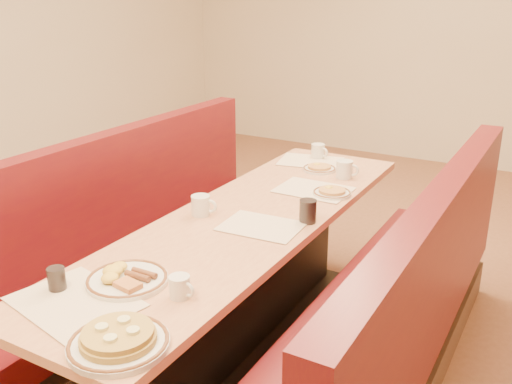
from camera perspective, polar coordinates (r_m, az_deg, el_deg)
The scene contains 18 objects.
ground at distance 3.10m, azimuth -0.87°, elevation -15.48°, with size 8.00×8.00×0.00m, color #9E6647.
diner_table at distance 2.90m, azimuth -0.91°, elevation -9.42°, with size 0.70×2.50×0.75m.
booth_left at distance 3.30m, azimuth -12.00°, elevation -6.35°, with size 0.55×2.50×1.05m.
booth_right at distance 2.66m, azimuth 13.18°, elevation -13.22°, with size 0.55×2.50×1.05m.
placemat_near_left at distance 2.12m, azimuth -17.69°, elevation -10.41°, with size 0.43×0.33×0.00m, color beige.
placemat_near_right at distance 2.63m, azimuth 0.55°, elevation -3.43°, with size 0.36×0.27×0.00m, color beige.
placemat_far_left at distance 3.63m, azimuth 5.48°, elevation 3.09°, with size 0.39×0.29×0.00m, color beige.
placemat_far_right at distance 3.11m, azimuth 5.78°, elevation 0.24°, with size 0.39×0.29×0.00m, color beige.
pancake_plate at distance 1.84m, azimuth -13.60°, elevation -14.23°, with size 0.31×0.31×0.07m.
eggs_plate at distance 2.20m, azimuth -12.90°, elevation -8.43°, with size 0.30×0.30×0.06m.
extra_plate_mid at distance 3.05m, azimuth 7.60°, elevation -0.03°, with size 0.20×0.20×0.04m.
extra_plate_far at distance 3.46m, azimuth 6.35°, elevation 2.38°, with size 0.20×0.20×0.04m.
coffee_mug_a at distance 2.06m, azimuth -7.58°, elevation -9.35°, with size 0.11×0.08×0.08m.
coffee_mug_b at distance 2.76m, azimuth -5.48°, elevation -1.31°, with size 0.13×0.09×0.10m.
coffee_mug_c at distance 3.33m, azimuth 8.90°, elevation 2.28°, with size 0.14×0.10×0.10m.
coffee_mug_d at distance 3.70m, azimuth 6.26°, elevation 4.10°, with size 0.12×0.09×0.09m.
soda_tumbler_near at distance 2.20m, azimuth -19.31°, elevation -8.23°, with size 0.07×0.07×0.09m.
soda_tumbler_mid at distance 2.67m, azimuth 5.21°, elevation -1.92°, with size 0.08×0.08×0.11m.
Camera 1 is at (1.29, -2.18, 1.78)m, focal length 40.00 mm.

